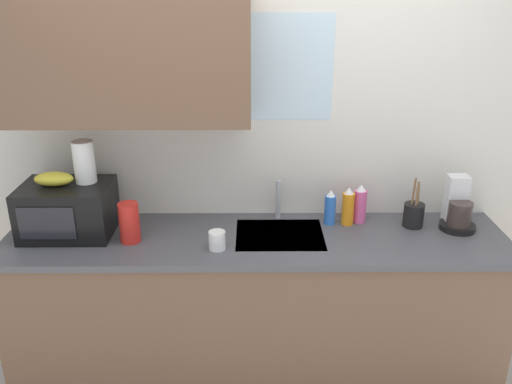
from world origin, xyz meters
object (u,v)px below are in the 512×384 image
(microwave, at_px, (68,209))
(dish_soap_bottle_blue, at_px, (330,208))
(banana_bunch, at_px, (54,179))
(utensil_crock, at_px, (414,214))
(coffee_maker, at_px, (458,209))
(paper_towel_roll, at_px, (84,162))
(cereal_canister, at_px, (129,223))
(dish_soap_bottle_orange, at_px, (348,207))
(dish_soap_bottle_pink, at_px, (360,204))
(mug_white, at_px, (217,240))

(microwave, height_order, dish_soap_bottle_blue, microwave)
(banana_bunch, distance_m, utensil_crock, 1.91)
(coffee_maker, height_order, utensil_crock, same)
(paper_towel_roll, height_order, cereal_canister, paper_towel_roll)
(coffee_maker, bearing_deg, utensil_crock, 177.13)
(microwave, relative_size, dish_soap_bottle_orange, 2.14)
(paper_towel_roll, relative_size, dish_soap_bottle_blue, 1.11)
(dish_soap_bottle_blue, distance_m, utensil_crock, 0.45)
(microwave, xyz_separation_m, dish_soap_bottle_blue, (1.39, 0.11, -0.04))
(dish_soap_bottle_pink, bearing_deg, banana_bunch, -175.35)
(coffee_maker, distance_m, dish_soap_bottle_blue, 0.68)
(microwave, xyz_separation_m, dish_soap_bottle_pink, (1.56, 0.13, -0.03))
(cereal_canister, bearing_deg, microwave, 163.87)
(banana_bunch, height_order, dish_soap_bottle_blue, banana_bunch)
(dish_soap_bottle_orange, height_order, cereal_canister, dish_soap_bottle_orange)
(banana_bunch, bearing_deg, paper_towel_roll, 18.43)
(paper_towel_roll, height_order, utensil_crock, paper_towel_roll)
(dish_soap_bottle_orange, height_order, dish_soap_bottle_pink, dish_soap_bottle_pink)
(coffee_maker, distance_m, mug_white, 1.30)
(dish_soap_bottle_orange, distance_m, cereal_canister, 1.16)
(paper_towel_roll, distance_m, dish_soap_bottle_pink, 1.49)
(microwave, height_order, dish_soap_bottle_pink, microwave)
(cereal_canister, height_order, mug_white, cereal_canister)
(coffee_maker, bearing_deg, dish_soap_bottle_pink, 171.95)
(microwave, distance_m, mug_white, 0.82)
(microwave, distance_m, dish_soap_bottle_pink, 1.56)
(paper_towel_roll, relative_size, utensil_crock, 0.79)
(paper_towel_roll, distance_m, mug_white, 0.80)
(paper_towel_roll, relative_size, dish_soap_bottle_pink, 1.00)
(coffee_maker, distance_m, utensil_crock, 0.23)
(mug_white, relative_size, utensil_crock, 0.34)
(coffee_maker, xyz_separation_m, dish_soap_bottle_orange, (-0.58, 0.04, -0.00))
(coffee_maker, height_order, dish_soap_bottle_pink, coffee_maker)
(microwave, distance_m, cereal_canister, 0.36)
(dish_soap_bottle_pink, height_order, utensil_crock, utensil_crock)
(coffee_maker, bearing_deg, dish_soap_bottle_blue, 175.83)
(microwave, relative_size, utensil_crock, 1.64)
(dish_soap_bottle_pink, bearing_deg, dish_soap_bottle_orange, -158.00)
(dish_soap_bottle_blue, relative_size, cereal_canister, 0.95)
(dish_soap_bottle_blue, xyz_separation_m, dish_soap_bottle_orange, (0.10, -0.01, 0.01))
(banana_bunch, relative_size, utensil_crock, 0.71)
(mug_white, bearing_deg, microwave, 166.59)
(dish_soap_bottle_blue, bearing_deg, microwave, -175.50)
(paper_towel_roll, bearing_deg, dish_soap_bottle_blue, 2.57)
(dish_soap_bottle_blue, bearing_deg, dish_soap_bottle_orange, -3.38)
(dish_soap_bottle_pink, relative_size, utensil_crock, 0.78)
(banana_bunch, xyz_separation_m, mug_white, (0.84, -0.19, -0.26))
(paper_towel_roll, relative_size, dish_soap_bottle_orange, 1.02)
(cereal_canister, relative_size, utensil_crock, 0.75)
(microwave, relative_size, cereal_canister, 2.20)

